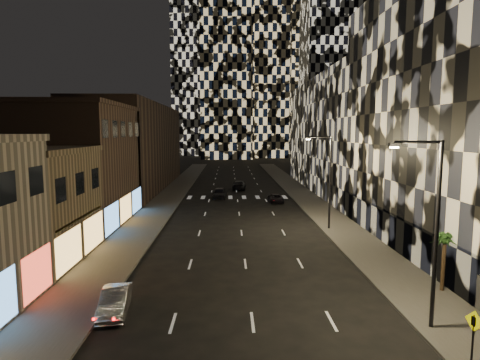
{
  "coord_description": "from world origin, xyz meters",
  "views": [
    {
      "loc": [
        -1.14,
        -8.15,
        9.5
      ],
      "look_at": [
        -0.36,
        21.13,
        6.0
      ],
      "focal_mm": 30.0,
      "sensor_mm": 36.0,
      "label": 1
    }
  ],
  "objects": [
    {
      "name": "sidewalk_left",
      "position": [
        -10.0,
        50.0,
        0.07
      ],
      "size": [
        4.0,
        120.0,
        0.15
      ],
      "primitive_type": "cube",
      "color": "#47443F",
      "rests_on": "ground"
    },
    {
      "name": "tower_right_mid",
      "position": [
        35.0,
        135.0,
        50.0
      ],
      "size": [
        20.0,
        20.0,
        100.0
      ],
      "primitive_type": "cube",
      "color": "black",
      "rests_on": "ground"
    },
    {
      "name": "curb_left",
      "position": [
        -7.9,
        50.0,
        0.07
      ],
      "size": [
        0.2,
        120.0,
        0.15
      ],
      "primitive_type": "cube",
      "color": "#4C4C47",
      "rests_on": "ground"
    },
    {
      "name": "car_silver_parked",
      "position": [
        -7.2,
        12.23,
        0.64
      ],
      "size": [
        1.82,
        4.02,
        1.28
      ],
      "primitive_type": "imported",
      "rotation": [
        0.0,
        0.0,
        0.12
      ],
      "color": "#A9AAAF",
      "rests_on": "ground"
    },
    {
      "name": "sidewalk_right",
      "position": [
        10.0,
        50.0,
        0.07
      ],
      "size": [
        4.0,
        120.0,
        0.15
      ],
      "primitive_type": "cube",
      "color": "#47443F",
      "rests_on": "ground"
    },
    {
      "name": "car_dark_midlane",
      "position": [
        -2.58,
        49.29,
        0.76
      ],
      "size": [
        1.93,
        4.49,
        1.51
      ],
      "primitive_type": "imported",
      "rotation": [
        0.0,
        0.0,
        -0.03
      ],
      "color": "black",
      "rests_on": "ground"
    },
    {
      "name": "midrise_filler_right",
      "position": [
        20.0,
        57.0,
        9.0
      ],
      "size": [
        16.0,
        40.0,
        18.0
      ],
      "primitive_type": "cube",
      "color": "#232326",
      "rests_on": "ground"
    },
    {
      "name": "retail_filler_left",
      "position": [
        -17.0,
        60.0,
        7.0
      ],
      "size": [
        10.0,
        40.0,
        14.0
      ],
      "primitive_type": "cube",
      "color": "#473328",
      "rests_on": "ground"
    },
    {
      "name": "streetlight_far",
      "position": [
        8.35,
        30.0,
        5.35
      ],
      "size": [
        2.55,
        0.25,
        9.0
      ],
      "color": "black",
      "rests_on": "sidewalk_right"
    },
    {
      "name": "curb_right",
      "position": [
        7.9,
        50.0,
        0.07
      ],
      "size": [
        0.2,
        120.0,
        0.15
      ],
      "primitive_type": "cube",
      "color": "#4C4C47",
      "rests_on": "ground"
    },
    {
      "name": "midrise_base",
      "position": [
        12.3,
        24.5,
        1.5
      ],
      "size": [
        0.6,
        25.0,
        3.0
      ],
      "primitive_type": "cube",
      "color": "#383838",
      "rests_on": "ground"
    },
    {
      "name": "ped_sign",
      "position": [
        8.3,
        6.3,
        1.84
      ],
      "size": [
        0.25,
        0.82,
        2.51
      ],
      "rotation": [
        0.0,
        0.0,
        0.24
      ],
      "color": "black",
      "rests_on": "sidewalk_right"
    },
    {
      "name": "streetlight_near",
      "position": [
        8.35,
        10.0,
        5.35
      ],
      "size": [
        2.55,
        0.25,
        9.0
      ],
      "color": "black",
      "rests_on": "sidewalk_right"
    },
    {
      "name": "palm_tree",
      "position": [
        11.5,
        14.43,
        3.03
      ],
      "size": [
        1.77,
        1.78,
        3.49
      ],
      "color": "#47331E",
      "rests_on": "sidewalk_right"
    },
    {
      "name": "tower_center_low",
      "position": [
        -2.0,
        140.0,
        47.5
      ],
      "size": [
        18.0,
        18.0,
        95.0
      ],
      "primitive_type": "cube",
      "color": "black",
      "rests_on": "ground"
    },
    {
      "name": "car_dark_rightlane",
      "position": [
        5.19,
        45.38,
        0.55
      ],
      "size": [
        2.02,
        4.04,
        1.1
      ],
      "primitive_type": "imported",
      "rotation": [
        0.0,
        0.0,
        0.05
      ],
      "color": "black",
      "rests_on": "ground"
    },
    {
      "name": "car_dark_oncoming",
      "position": [
        0.5,
        58.07,
        0.74
      ],
      "size": [
        2.47,
        5.23,
        1.48
      ],
      "primitive_type": "imported",
      "rotation": [
        0.0,
        0.0,
        3.06
      ],
      "color": "black",
      "rests_on": "ground"
    },
    {
      "name": "tower_left_back",
      "position": [
        -12.0,
        165.0,
        60.0
      ],
      "size": [
        24.0,
        24.0,
        120.0
      ],
      "primitive_type": "cube",
      "color": "black",
      "rests_on": "ground"
    },
    {
      "name": "retail_tan",
      "position": [
        -17.0,
        21.0,
        4.0
      ],
      "size": [
        10.0,
        10.0,
        8.0
      ],
      "primitive_type": "cube",
      "color": "#776247",
      "rests_on": "ground"
    },
    {
      "name": "retail_brown",
      "position": [
        -17.0,
        33.5,
        6.0
      ],
      "size": [
        10.0,
        15.0,
        12.0
      ],
      "primitive_type": "cube",
      "color": "#473328",
      "rests_on": "ground"
    }
  ]
}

